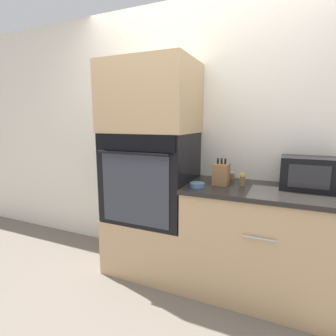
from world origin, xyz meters
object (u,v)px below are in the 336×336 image
at_px(condiment_jar_near, 231,176).
at_px(condiment_jar_mid, 242,180).
at_px(wall_oven, 151,176).
at_px(microwave, 311,174).
at_px(bowl, 197,185).
at_px(knife_block, 221,174).

height_order(condiment_jar_near, condiment_jar_mid, condiment_jar_mid).
distance_m(wall_oven, microwave, 1.31).
distance_m(microwave, condiment_jar_mid, 0.50).
xyz_separation_m(bowl, condiment_jar_mid, (0.32, 0.19, 0.03)).
relative_size(microwave, condiment_jar_near, 6.35).
bearing_deg(microwave, bowl, -161.34).
xyz_separation_m(bowl, condiment_jar_near, (0.19, 0.39, 0.02)).
relative_size(wall_oven, microwave, 1.83).
relative_size(wall_oven, knife_block, 3.66).
height_order(bowl, condiment_jar_mid, condiment_jar_mid).
bearing_deg(wall_oven, condiment_jar_near, 18.75).
bearing_deg(bowl, microwave, 18.66).
bearing_deg(wall_oven, knife_block, 1.02).
xyz_separation_m(microwave, knife_block, (-0.66, -0.11, -0.04)).
distance_m(microwave, condiment_jar_near, 0.63).
relative_size(bowl, condiment_jar_near, 1.71).
distance_m(knife_block, condiment_jar_mid, 0.17).
height_order(knife_block, condiment_jar_mid, knife_block).
bearing_deg(wall_oven, bowl, -17.47).
bearing_deg(condiment_jar_mid, condiment_jar_near, 121.54).
height_order(knife_block, bowl, knife_block).
height_order(microwave, condiment_jar_mid, microwave).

